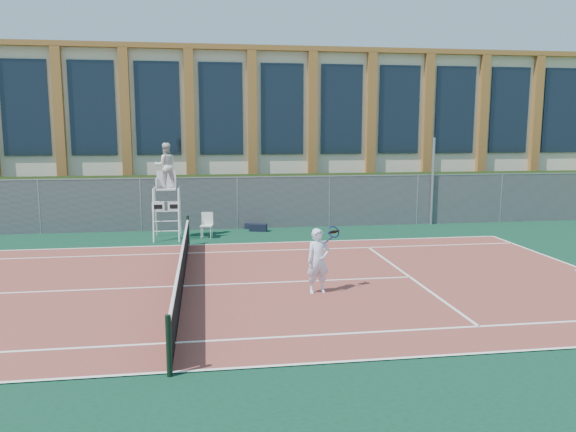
{
  "coord_description": "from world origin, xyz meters",
  "views": [
    {
      "loc": [
        0.68,
        -14.89,
        4.19
      ],
      "look_at": [
        3.32,
        3.0,
        1.41
      ],
      "focal_mm": 35.0,
      "sensor_mm": 36.0,
      "label": 1
    }
  ],
  "objects": [
    {
      "name": "tennis_net",
      "position": [
        0.0,
        0.0,
        0.54
      ],
      "size": [
        0.1,
        11.3,
        1.1
      ],
      "color": "black",
      "rests_on": "ground"
    },
    {
      "name": "sports_bag_near",
      "position": [
        2.81,
        8.05,
        0.16
      ],
      "size": [
        0.77,
        0.48,
        0.31
      ],
      "primitive_type": "cube",
      "rotation": [
        0.0,
        0.0,
        -0.28
      ],
      "color": "black",
      "rests_on": "apron"
    },
    {
      "name": "fence",
      "position": [
        0.0,
        8.8,
        1.1
      ],
      "size": [
        40.0,
        0.06,
        2.2
      ],
      "primitive_type": null,
      "color": "#595E60",
      "rests_on": "ground"
    },
    {
      "name": "hedge",
      "position": [
        0.0,
        10.0,
        1.1
      ],
      "size": [
        40.0,
        1.4,
        2.2
      ],
      "primitive_type": "cube",
      "color": "black",
      "rests_on": "ground"
    },
    {
      "name": "tennis_player",
      "position": [
        3.5,
        -1.13,
        0.87
      ],
      "size": [
        0.97,
        0.69,
        1.69
      ],
      "color": "#D4DFFF",
      "rests_on": "tennis_court"
    },
    {
      "name": "ground",
      "position": [
        0.0,
        0.0,
        0.0
      ],
      "size": [
        120.0,
        120.0,
        0.0
      ],
      "primitive_type": "plane",
      "color": "#233814"
    },
    {
      "name": "tennis_court",
      "position": [
        0.0,
        0.0,
        0.02
      ],
      "size": [
        23.77,
        10.97,
        0.02
      ],
      "primitive_type": "cube",
      "color": "brown",
      "rests_on": "apron"
    },
    {
      "name": "plastic_chair",
      "position": [
        0.69,
        7.03,
        0.59
      ],
      "size": [
        0.52,
        0.52,
        0.98
      ],
      "color": "silver",
      "rests_on": "apron"
    },
    {
      "name": "apron",
      "position": [
        0.0,
        1.0,
        0.01
      ],
      "size": [
        36.0,
        20.0,
        0.01
      ],
      "primitive_type": "cube",
      "color": "#0B321D",
      "rests_on": "ground"
    },
    {
      "name": "building",
      "position": [
        0.0,
        17.95,
        4.15
      ],
      "size": [
        45.0,
        10.6,
        8.22
      ],
      "color": "beige",
      "rests_on": "ground"
    },
    {
      "name": "steel_pole",
      "position": [
        10.64,
        8.7,
        1.93
      ],
      "size": [
        0.12,
        0.12,
        3.86
      ],
      "primitive_type": "cylinder",
      "color": "#9EA0A5",
      "rests_on": "ground"
    },
    {
      "name": "umpire_chair",
      "position": [
        -0.82,
        7.05,
        2.74
      ],
      "size": [
        1.05,
        1.61,
        3.75
      ],
      "color": "white",
      "rests_on": "ground"
    },
    {
      "name": "sports_bag_far",
      "position": [
        2.59,
        8.6,
        0.13
      ],
      "size": [
        0.64,
        0.54,
        0.24
      ],
      "primitive_type": "cube",
      "rotation": [
        0.0,
        0.0,
        -0.58
      ],
      "color": "black",
      "rests_on": "apron"
    }
  ]
}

